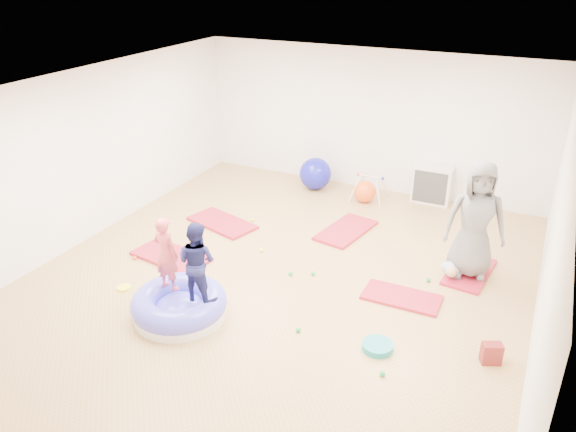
% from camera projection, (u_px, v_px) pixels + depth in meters
% --- Properties ---
extents(room, '(7.01, 8.01, 2.81)m').
position_uv_depth(room, '(279.00, 192.00, 7.77)').
color(room, tan).
rests_on(room, ground).
extents(gym_mat_front_left, '(1.32, 0.80, 0.05)m').
position_uv_depth(gym_mat_front_left, '(171.00, 256.00, 8.92)').
color(gym_mat_front_left, '#BA1C38').
rests_on(gym_mat_front_left, ground).
extents(gym_mat_mid_left, '(1.37, 0.95, 0.05)m').
position_uv_depth(gym_mat_mid_left, '(222.00, 223.00, 10.02)').
color(gym_mat_mid_left, '#BA1C38').
rests_on(gym_mat_mid_left, ground).
extents(gym_mat_center_back, '(0.83, 1.32, 0.05)m').
position_uv_depth(gym_mat_center_back, '(346.00, 230.00, 9.75)').
color(gym_mat_center_back, '#BA1C38').
rests_on(gym_mat_center_back, ground).
extents(gym_mat_right, '(1.07, 0.54, 0.04)m').
position_uv_depth(gym_mat_right, '(402.00, 297.00, 7.87)').
color(gym_mat_right, '#BA1C38').
rests_on(gym_mat_right, ground).
extents(gym_mat_rear_right, '(0.68, 1.18, 0.05)m').
position_uv_depth(gym_mat_rear_right, '(469.00, 272.00, 8.49)').
color(gym_mat_rear_right, '#BA1C38').
rests_on(gym_mat_rear_right, ground).
extents(inflatable_cushion, '(1.27, 1.27, 0.40)m').
position_uv_depth(inflatable_cushion, '(179.00, 305.00, 7.45)').
color(inflatable_cushion, silver).
rests_on(inflatable_cushion, ground).
extents(child_pink, '(0.41, 0.29, 1.05)m').
position_uv_depth(child_pink, '(166.00, 250.00, 7.30)').
color(child_pink, '#E64F58').
rests_on(child_pink, inflatable_cushion).
extents(child_navy, '(0.54, 0.42, 1.09)m').
position_uv_depth(child_navy, '(196.00, 258.00, 7.08)').
color(child_navy, navy).
rests_on(child_navy, inflatable_cushion).
extents(adult_caregiver, '(0.98, 0.77, 1.76)m').
position_uv_depth(adult_caregiver, '(476.00, 220.00, 8.05)').
color(adult_caregiver, slate).
rests_on(adult_caregiver, gym_mat_rear_right).
extents(infant, '(0.35, 0.36, 0.21)m').
position_uv_depth(infant, '(453.00, 269.00, 8.32)').
color(infant, '#92ABD0').
rests_on(infant, gym_mat_rear_right).
extents(ball_pit_balls, '(4.70, 2.99, 0.07)m').
position_uv_depth(ball_pit_balls, '(295.00, 276.00, 8.36)').
color(ball_pit_balls, '#D74D22').
rests_on(ball_pit_balls, ground).
extents(exercise_ball_blue, '(0.65, 0.65, 0.65)m').
position_uv_depth(exercise_ball_blue, '(315.00, 174.00, 11.40)').
color(exercise_ball_blue, '#1517A7').
rests_on(exercise_ball_blue, ground).
extents(exercise_ball_orange, '(0.43, 0.43, 0.43)m').
position_uv_depth(exercise_ball_orange, '(365.00, 192.00, 10.84)').
color(exercise_ball_orange, '#F1571B').
rests_on(exercise_ball_orange, ground).
extents(infant_play_gym, '(0.66, 0.63, 0.51)m').
position_uv_depth(infant_play_gym, '(370.00, 184.00, 10.87)').
color(infant_play_gym, silver).
rests_on(infant_play_gym, ground).
extents(cube_shelf, '(0.73, 0.36, 0.73)m').
position_uv_depth(cube_shelf, '(432.00, 185.00, 10.76)').
color(cube_shelf, silver).
rests_on(cube_shelf, ground).
extents(balance_disc, '(0.38, 0.38, 0.08)m').
position_uv_depth(balance_disc, '(378.00, 346.00, 6.86)').
color(balance_disc, teal).
rests_on(balance_disc, ground).
extents(backpack, '(0.27, 0.23, 0.27)m').
position_uv_depth(backpack, '(491.00, 353.00, 6.60)').
color(backpack, '#B71412').
rests_on(backpack, ground).
extents(yellow_toy, '(0.20, 0.20, 0.03)m').
position_uv_depth(yellow_toy, '(124.00, 288.00, 8.11)').
color(yellow_toy, '#F7FF25').
rests_on(yellow_toy, ground).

